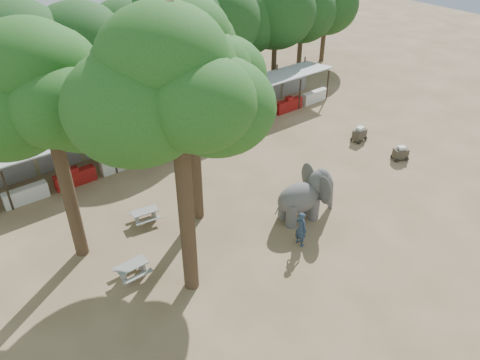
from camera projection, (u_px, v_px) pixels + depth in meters
ground at (320, 253)px, 22.40m from camera, size 100.00×100.00×0.00m
vendor_stalls at (170, 128)px, 30.94m from camera, size 28.00×2.99×2.80m
yard_tree_left at (39, 91)px, 18.02m from camera, size 7.10×6.90×11.02m
yard_tree_center at (170, 87)px, 15.69m from camera, size 7.10×6.90×12.04m
yard_tree_back at (184, 58)px, 20.24m from camera, size 7.10×6.90×11.36m
backdrop_trees at (127, 44)px, 32.00m from camera, size 46.46×5.95×8.33m
elephant at (306, 195)px, 24.13m from camera, size 3.58×2.67×2.67m
handler at (301, 229)px, 22.45m from camera, size 0.49×0.70×1.90m
picnic_table_near at (132, 269)px, 20.85m from camera, size 1.44×1.30×0.71m
picnic_table_far at (145, 214)px, 24.24m from camera, size 1.51×1.39×0.67m
cart_front at (401, 153)px, 29.54m from camera, size 1.15×0.98×0.95m
cart_back at (359, 134)px, 31.65m from camera, size 1.12×0.80×1.02m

